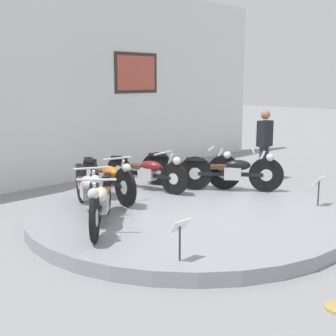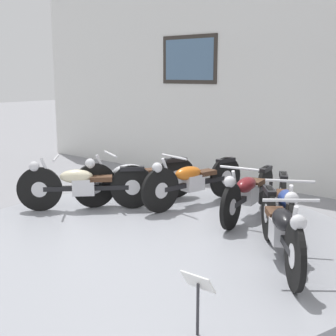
# 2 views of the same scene
# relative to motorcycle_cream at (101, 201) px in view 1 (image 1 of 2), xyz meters

# --- Properties ---
(ground_plane) EXTENTS (60.00, 60.00, 0.00)m
(ground_plane) POSITION_rel_motorcycle_cream_xyz_m (1.57, -0.24, -0.59)
(ground_plane) COLOR gray
(display_platform) EXTENTS (5.21, 5.21, 0.20)m
(display_platform) POSITION_rel_motorcycle_cream_xyz_m (1.57, -0.24, -0.49)
(display_platform) COLOR gray
(display_platform) RESTS_ON ground_plane
(back_wall) EXTENTS (14.00, 0.22, 4.49)m
(back_wall) POSITION_rel_motorcycle_cream_xyz_m (1.57, 3.77, 1.66)
(back_wall) COLOR silver
(back_wall) RESTS_ON ground_plane
(motorcycle_cream) EXTENTS (1.45, 1.46, 0.80)m
(motorcycle_cream) POSITION_rel_motorcycle_cream_xyz_m (0.00, 0.00, 0.00)
(motorcycle_cream) COLOR black
(motorcycle_cream) RESTS_ON display_platform
(motorcycle_silver) EXTENTS (0.93, 1.84, 0.81)m
(motorcycle_silver) POSITION_rel_motorcycle_cream_xyz_m (0.31, 0.76, 0.01)
(motorcycle_silver) COLOR black
(motorcycle_silver) RESTS_ON display_platform
(motorcycle_orange) EXTENTS (0.57, 1.99, 0.81)m
(motorcycle_orange) POSITION_rel_motorcycle_cream_xyz_m (1.09, 1.23, 0.00)
(motorcycle_orange) COLOR black
(motorcycle_orange) RESTS_ON display_platform
(motorcycle_maroon) EXTENTS (0.54, 1.94, 0.78)m
(motorcycle_maroon) POSITION_rel_motorcycle_cream_xyz_m (2.06, 1.22, -0.02)
(motorcycle_maroon) COLOR black
(motorcycle_maroon) RESTS_ON display_platform
(motorcycle_blue) EXTENTS (1.03, 1.80, 0.81)m
(motorcycle_blue) POSITION_rel_motorcycle_cream_xyz_m (2.84, 0.76, 0.01)
(motorcycle_blue) COLOR black
(motorcycle_blue) RESTS_ON display_platform
(motorcycle_black) EXTENTS (1.27, 1.62, 0.80)m
(motorcycle_black) POSITION_rel_motorcycle_cream_xyz_m (3.14, -0.00, 0.00)
(motorcycle_black) COLOR black
(motorcycle_black) RESTS_ON display_platform
(info_placard_front_left) EXTENTS (0.26, 0.11, 0.51)m
(info_placard_front_left) POSITION_rel_motorcycle_cream_xyz_m (-0.15, -1.70, -0.02)
(info_placard_front_left) COLOR #333338
(info_placard_front_left) RESTS_ON display_platform
(info_placard_front_centre) EXTENTS (0.26, 0.11, 0.51)m
(info_placard_front_centre) POSITION_rel_motorcycle_cream_xyz_m (3.29, -1.70, -0.02)
(info_placard_front_centre) COLOR #333338
(info_placard_front_centre) RESTS_ON display_platform
(visitor_standing) EXTENTS (0.36, 0.22, 1.63)m
(visitor_standing) POSITION_rel_motorcycle_cream_xyz_m (5.22, 0.65, 0.33)
(visitor_standing) COLOR #2D2D38
(visitor_standing) RESTS_ON ground_plane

